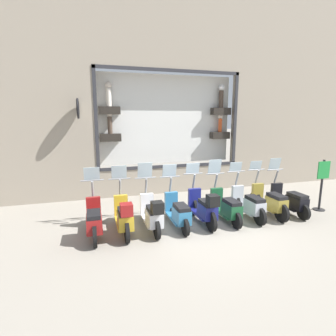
{
  "coord_description": "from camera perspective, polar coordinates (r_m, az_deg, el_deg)",
  "views": [
    {
      "loc": [
        -6.2,
        2.93,
        2.91
      ],
      "look_at": [
        1.63,
        0.63,
        1.36
      ],
      "focal_mm": 28.0,
      "sensor_mm": 36.0,
      "label": 1
    }
  ],
  "objects": [
    {
      "name": "shop_sign_post",
      "position": [
        9.64,
        30.5,
        -2.89
      ],
      "size": [
        0.36,
        0.45,
        1.64
      ],
      "color": "#232326",
      "rests_on": "ground_plane"
    },
    {
      "name": "scooter_red_8",
      "position": [
        6.85,
        -15.78,
        -10.84
      ],
      "size": [
        1.8,
        0.61,
        1.62
      ],
      "color": "black",
      "rests_on": "ground_plane"
    },
    {
      "name": "scooter_yellow_7",
      "position": [
        6.82,
        -9.55,
        -10.33
      ],
      "size": [
        1.8,
        0.61,
        1.63
      ],
      "color": "black",
      "rests_on": "ground_plane"
    },
    {
      "name": "scooter_teal_5",
      "position": [
        7.19,
        2.22,
        -9.6
      ],
      "size": [
        1.79,
        0.6,
        1.6
      ],
      "color": "black",
      "rests_on": "ground_plane"
    },
    {
      "name": "scooter_navy_4",
      "position": [
        7.37,
        7.8,
        -8.57
      ],
      "size": [
        1.81,
        0.61,
        1.6
      ],
      "color": "black",
      "rests_on": "ground_plane"
    },
    {
      "name": "scooter_black_0",
      "position": [
        8.99,
        25.04,
        -6.38
      ],
      "size": [
        1.79,
        0.61,
        1.62
      ],
      "color": "black",
      "rests_on": "ground_plane"
    },
    {
      "name": "ground_plane",
      "position": [
        7.45,
        8.41,
        -12.36
      ],
      "size": [
        120.0,
        120.0,
        0.0
      ],
      "primitive_type": "plane",
      "color": "gray"
    },
    {
      "name": "scooter_green_3",
      "position": [
        7.75,
        12.62,
        -8.26
      ],
      "size": [
        1.79,
        0.6,
        1.67
      ],
      "color": "black",
      "rests_on": "ground_plane"
    },
    {
      "name": "scooter_white_6",
      "position": [
        6.93,
        -3.44,
        -9.93
      ],
      "size": [
        1.79,
        0.6,
        1.68
      ],
      "color": "black",
      "rests_on": "ground_plane"
    },
    {
      "name": "building_facade",
      "position": [
        10.48,
        0.3,
        23.3
      ],
      "size": [
        1.26,
        36.0,
        10.15
      ],
      "color": "gray",
      "rests_on": "ground_plane"
    },
    {
      "name": "scooter_silver_2",
      "position": [
        8.12,
        17.18,
        -7.53
      ],
      "size": [
        1.8,
        0.6,
        1.56
      ],
      "color": "black",
      "rests_on": "ground_plane"
    },
    {
      "name": "scooter_olive_1",
      "position": [
        8.53,
        21.31,
        -6.83
      ],
      "size": [
        1.81,
        0.61,
        1.56
      ],
      "color": "black",
      "rests_on": "ground_plane"
    }
  ]
}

